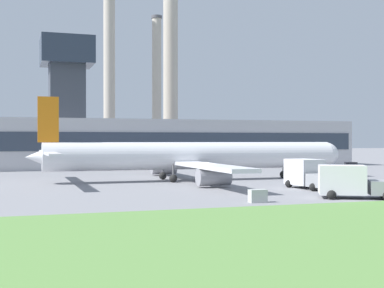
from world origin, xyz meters
name	(u,v)px	position (x,y,z in m)	size (l,w,h in m)	color
ground_plane	(201,184)	(0.00, 0.00, 0.00)	(400.00, 400.00, 0.00)	gray
terminal_building	(124,139)	(-1.03, 33.87, 4.62)	(75.22, 10.30, 20.03)	#B2B2B7
smokestack_left	(109,69)	(1.84, 65.60, 19.87)	(2.86, 2.86, 39.50)	#B2A899
smokestack_right	(157,87)	(12.45, 65.69, 16.16)	(2.37, 2.37, 32.12)	#B2A899
smokestack_far	(171,70)	(16.63, 69.08, 20.57)	(3.88, 3.88, 40.82)	#B2A899
airplane	(191,157)	(0.77, 5.29, 2.57)	(35.56, 34.05, 8.73)	silver
pushback_tug	(351,170)	(21.11, 5.41, 0.77)	(3.45, 2.62, 1.73)	#2D4C93
baggage_truck	(309,174)	(7.85, -7.24, 1.29)	(3.24, 5.61, 2.63)	gray
fuel_truck	(351,182)	(6.61, -15.50, 1.22)	(6.06, 4.73, 2.48)	gray
traffic_cone_near_nose	(345,178)	(16.15, -0.69, 0.32)	(0.62, 0.62, 0.68)	black
utility_cabinet	(258,196)	(-1.22, -15.75, 0.46)	(1.24, 0.66, 0.91)	#B2B7B2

